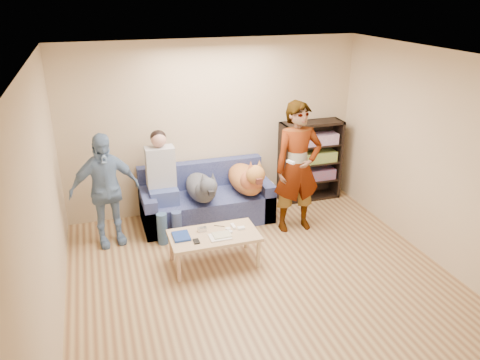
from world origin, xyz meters
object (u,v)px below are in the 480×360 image
object	(u,v)px
camera_silver	(202,229)
coffee_table	(214,237)
person_seated	(162,179)
dog_tan	(247,179)
person_standing_right	(298,168)
person_standing_left	(105,190)
sofa	(206,202)
bookshelf	(310,159)
dog_gray	(202,188)
notebook_blue	(181,236)

from	to	relation	value
camera_silver	coffee_table	bearing A→B (deg)	-45.00
person_seated	dog_tan	bearing A→B (deg)	-3.19
person_standing_right	person_standing_left	bearing A→B (deg)	173.05
sofa	person_standing_left	bearing A→B (deg)	-168.03
bookshelf	person_standing_left	bearing A→B (deg)	-170.56
person_standing_left	bookshelf	distance (m)	3.27
person_standing_left	bookshelf	bearing A→B (deg)	-0.82
sofa	bookshelf	xyz separation A→B (m)	(1.80, 0.23, 0.40)
dog_gray	coffee_table	size ratio (longest dim) A/B	1.13
camera_silver	coffee_table	distance (m)	0.18
notebook_blue	bookshelf	size ratio (longest dim) A/B	0.20
person_standing_left	person_seated	bearing A→B (deg)	2.40
camera_silver	dog_gray	distance (m)	0.91
person_standing_right	dog_tan	xyz separation A→B (m)	(-0.58, 0.48, -0.28)
coffee_table	person_standing_left	bearing A→B (deg)	142.22
dog_tan	dog_gray	bearing A→B (deg)	-174.67
person_standing_left	sofa	size ratio (longest dim) A/B	0.82
camera_silver	bookshelf	world-z (taller)	bookshelf
person_standing_right	sofa	bearing A→B (deg)	151.16
person_seated	coffee_table	bearing A→B (deg)	-68.59
notebook_blue	coffee_table	bearing A→B (deg)	-7.13
dog_tan	person_seated	bearing A→B (deg)	176.81
person_standing_left	coffee_table	distance (m)	1.60
sofa	dog_tan	world-z (taller)	dog_tan
sofa	dog_tan	xyz separation A→B (m)	(0.58, -0.19, 0.37)
coffee_table	bookshelf	world-z (taller)	bookshelf
sofa	dog_gray	distance (m)	0.45
person_standing_left	person_seated	xyz separation A→B (m)	(0.78, 0.18, -0.01)
notebook_blue	dog_tan	xyz separation A→B (m)	(1.19, 1.01, 0.22)
camera_silver	coffee_table	size ratio (longest dim) A/B	0.10
camera_silver	dog_gray	bearing A→B (deg)	76.30
dog_tan	bookshelf	distance (m)	1.29
camera_silver	coffee_table	world-z (taller)	camera_silver
person_seated	person_standing_right	bearing A→B (deg)	-16.83
dog_tan	coffee_table	world-z (taller)	dog_tan
person_standing_right	bookshelf	size ratio (longest dim) A/B	1.44
dog_tan	bookshelf	size ratio (longest dim) A/B	0.91
person_standing_left	dog_gray	size ratio (longest dim) A/B	1.26
person_standing_left	bookshelf	world-z (taller)	person_standing_left
person_standing_left	coffee_table	bearing A→B (deg)	-48.04
dog_gray	bookshelf	world-z (taller)	bookshelf
person_standing_left	person_seated	distance (m)	0.80
person_standing_right	dog_gray	bearing A→B (deg)	163.23
sofa	dog_tan	size ratio (longest dim) A/B	1.61
dog_tan	coffee_table	bearing A→B (deg)	-126.70
person_standing_left	notebook_blue	xyz separation A→B (m)	(0.82, -0.90, -0.35)
person_standing_left	camera_silver	bearing A→B (deg)	-47.15
dog_gray	coffee_table	xyz separation A→B (m)	(-0.09, -0.99, -0.25)
notebook_blue	bookshelf	xyz separation A→B (m)	(2.40, 1.43, 0.25)
person_seated	sofa	bearing A→B (deg)	11.13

